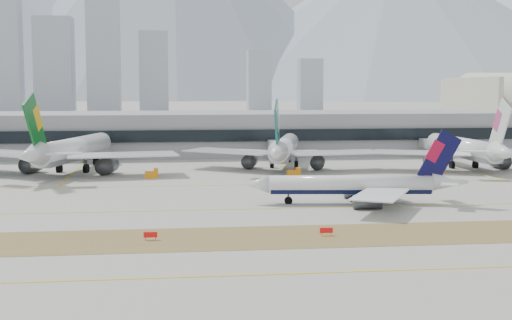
{
  "coord_description": "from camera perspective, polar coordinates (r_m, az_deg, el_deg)",
  "views": [
    {
      "loc": [
        -12.29,
        -145.81,
        24.8
      ],
      "look_at": [
        7.59,
        18.0,
        7.5
      ],
      "focal_mm": 50.0,
      "sensor_mm": 36.0,
      "label": 1
    }
  ],
  "objects": [
    {
      "name": "mountain_ridge",
      "position": [
        1558.54,
        -5.33,
        11.74
      ],
      "size": [
        2830.0,
        1120.0,
        470.0
      ],
      "color": "#9EA8B7",
      "rests_on": "ground"
    },
    {
      "name": "widebody_eva",
      "position": [
        208.89,
        -14.61,
        0.69
      ],
      "size": [
        63.76,
        63.61,
        23.44
      ],
      "rotation": [
        0.0,
        0.0,
        1.32
      ],
      "color": "white",
      "rests_on": "ground"
    },
    {
      "name": "gse_extra",
      "position": [
        209.04,
        14.41,
        -0.73
      ],
      "size": [
        3.55,
        2.0,
        2.6
      ],
      "color": "orange",
      "rests_on": "ground"
    },
    {
      "name": "city_skyline",
      "position": [
        607.15,
        -16.03,
        8.11
      ],
      "size": [
        342.0,
        49.8,
        140.0
      ],
      "color": "#A2A8B8",
      "rests_on": "ground"
    },
    {
      "name": "ground",
      "position": [
        148.42,
        -2.07,
        -3.64
      ],
      "size": [
        3000.0,
        3000.0,
        0.0
      ],
      "primitive_type": "plane",
      "color": "#999790",
      "rests_on": "ground"
    },
    {
      "name": "apron_markings",
      "position": [
        95.93,
        0.69,
        -8.98
      ],
      "size": [
        360.0,
        122.22,
        0.06
      ],
      "color": "olive",
      "rests_on": "ground"
    },
    {
      "name": "hold_sign_left",
      "position": [
        116.35,
        -8.45,
        -5.94
      ],
      "size": [
        2.2,
        0.15,
        1.35
      ],
      "color": "red",
      "rests_on": "ground"
    },
    {
      "name": "taxiing_airliner",
      "position": [
        151.29,
        8.21,
        -2.04
      ],
      "size": [
        47.28,
        40.84,
        15.89
      ],
      "rotation": [
        0.0,
        0.0,
        3.03
      ],
      "color": "white",
      "rests_on": "ground"
    },
    {
      "name": "gse_c",
      "position": [
        193.73,
        3.08,
        -1.07
      ],
      "size": [
        3.55,
        2.0,
        2.6
      ],
      "color": "orange",
      "rests_on": "ground"
    },
    {
      "name": "hold_sign_right",
      "position": [
        119.07,
        5.64,
        -5.63
      ],
      "size": [
        2.2,
        0.15,
        1.35
      ],
      "color": "red",
      "rests_on": "ground"
    },
    {
      "name": "widebody_cathay",
      "position": [
        213.33,
        2.24,
        0.85
      ],
      "size": [
        58.55,
        58.41,
        21.52
      ],
      "rotation": [
        0.0,
        0.0,
        1.32
      ],
      "color": "white",
      "rests_on": "ground"
    },
    {
      "name": "gse_b",
      "position": [
        193.28,
        -8.31,
        -1.14
      ],
      "size": [
        3.55,
        2.0,
        2.6
      ],
      "color": "orange",
      "rests_on": "ground"
    },
    {
      "name": "widebody_china_air",
      "position": [
        221.67,
        16.43,
        0.81
      ],
      "size": [
        60.85,
        59.34,
        21.68
      ],
      "rotation": [
        0.0,
        0.0,
        1.59
      ],
      "color": "white",
      "rests_on": "ground"
    },
    {
      "name": "terminal",
      "position": [
        261.51,
        -4.21,
        2.18
      ],
      "size": [
        280.0,
        43.1,
        15.0
      ],
      "color": "gray",
      "rests_on": "ground"
    }
  ]
}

